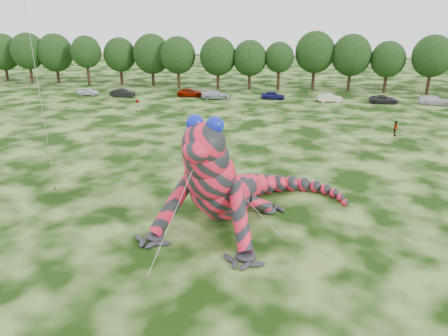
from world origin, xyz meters
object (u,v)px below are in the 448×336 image
tree_1 (29,58)px  tree_7 (218,63)px  tree_0 (4,58)px  tree_2 (56,59)px  inflatable_gecko (229,161)px  spectator_4 (137,106)px  car_3 (216,95)px  car_0 (88,91)px  car_5 (330,98)px  tree_10 (314,61)px  tree_6 (178,62)px  car_4 (273,95)px  car_6 (384,99)px  tree_13 (431,65)px  spectator_1 (190,130)px  tree_3 (87,61)px  tree_8 (250,65)px  car_7 (434,100)px  tree_12 (387,67)px  car_1 (122,93)px  car_2 (192,93)px  spectator_3 (395,129)px  tree_9 (279,66)px  tree_11 (351,63)px  tree_5 (152,60)px  spectator_0 (203,142)px

tree_1 → tree_7: size_ratio=1.04×
tree_0 → tree_2: bearing=-2.3°
inflatable_gecko → spectator_4: bearing=133.5°
inflatable_gecko → car_3: inflatable_gecko is taller
car_0 → car_5: size_ratio=0.94×
tree_10 → tree_6: bearing=-175.7°
tree_10 → car_0: 40.65m
tree_10 → car_0: bearing=-164.0°
car_4 → car_6: bearing=-87.6°
tree_10 → spectator_4: size_ratio=5.97×
tree_13 → car_6: 13.64m
car_0 → spectator_1: spectator_1 is taller
tree_3 → tree_7: tree_7 is taller
tree_8 → car_7: (29.99, -9.01, -3.77)m
car_5 → tree_2: bearing=69.3°
car_3 → tree_12: bearing=-80.1°
tree_7 → car_4: size_ratio=2.44×
car_1 → car_2: bearing=-75.6°
tree_12 → car_2: tree_12 is taller
tree_3 → spectator_1: (27.61, -32.69, -3.88)m
tree_12 → car_6: size_ratio=1.98×
spectator_3 → spectator_4: 35.46m
tree_9 → car_1: tree_9 is taller
tree_9 → car_2: size_ratio=1.77×
tree_1 → tree_11: size_ratio=0.97×
tree_9 → tree_10: 6.52m
tree_1 → spectator_1: (40.25, -33.68, -4.06)m
tree_7 → spectator_4: tree_7 is taller
tree_5 → car_3: 18.36m
tree_0 → tree_7: bearing=-3.1°
spectator_4 → spectator_1: bearing=157.1°
spectator_0 → car_0: bearing=-98.5°
tree_1 → car_2: size_ratio=2.00×
car_7 → car_6: bearing=98.1°
tree_3 → car_6: size_ratio=2.09×
tree_10 → car_6: bearing=-44.9°
tree_3 → tree_11: 49.52m
car_2 → car_3: size_ratio=1.01×
car_0 → car_5: 41.18m
tree_9 → car_7: tree_9 is taller
tree_7 → car_0: tree_7 is taller
tree_6 → spectator_3: tree_6 is taller
tree_5 → tree_8: 18.97m
tree_8 → car_2: bearing=-138.5°
inflatable_gecko → car_7: size_ratio=3.46×
tree_3 → tree_2: bearing=166.9°
tree_9 → tree_8: bearing=-176.1°
tree_12 → tree_9: bearing=-178.8°
tree_0 → spectator_0: 62.82m
tree_0 → tree_12: 74.59m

